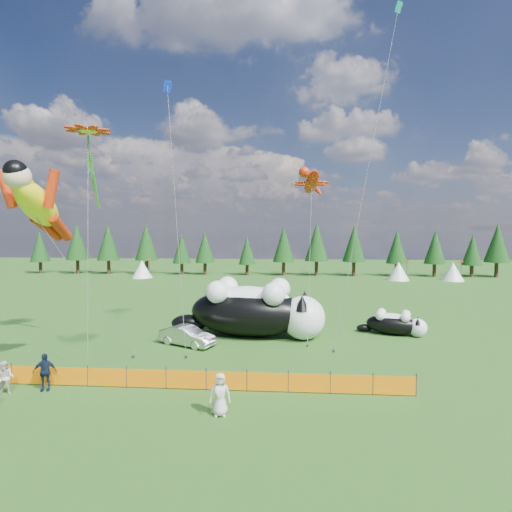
{
  "coord_description": "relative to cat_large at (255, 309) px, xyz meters",
  "views": [
    {
      "loc": [
        4.84,
        -21.78,
        7.92
      ],
      "look_at": [
        2.92,
        4.0,
        6.11
      ],
      "focal_mm": 28.0,
      "sensor_mm": 36.0,
      "label": 1
    }
  ],
  "objects": [
    {
      "name": "superhero_kite",
      "position": [
        -10.27,
        -9.34,
        7.1
      ],
      "size": [
        5.91,
        6.65,
        11.91
      ],
      "color": "#FFF40D",
      "rests_on": "ground"
    },
    {
      "name": "cat_large",
      "position": [
        0.0,
        0.0,
        0.0
      ],
      "size": [
        11.6,
        5.3,
        4.2
      ],
      "rotation": [
        0.0,
        0.0,
        -0.15
      ],
      "color": "black",
      "rests_on": "ground"
    },
    {
      "name": "spectator_e",
      "position": [
        -0.49,
        -12.51,
        -1.08
      ],
      "size": [
        0.96,
        0.7,
        1.83
      ],
      "primitive_type": "imported",
      "rotation": [
        0.0,
        0.0,
        0.14
      ],
      "color": "silver",
      "rests_on": "ground"
    },
    {
      "name": "gecko_kite",
      "position": [
        4.46,
        6.68,
        9.91
      ],
      "size": [
        3.66,
        12.32,
        14.86
      ],
      "color": "red",
      "rests_on": "ground"
    },
    {
      "name": "spectator_c",
      "position": [
        -9.46,
        -10.54,
        -1.08
      ],
      "size": [
        1.19,
        0.85,
        1.84
      ],
      "primitive_type": "imported",
      "rotation": [
        0.0,
        0.0,
        0.3
      ],
      "color": "#121B32",
      "rests_on": "ground"
    },
    {
      "name": "safety_fence",
      "position": [
        -2.6,
        -9.94,
        -1.49
      ],
      "size": [
        22.06,
        0.06,
        1.1
      ],
      "color": "#262626",
      "rests_on": "ground"
    },
    {
      "name": "ground",
      "position": [
        -2.6,
        -6.94,
        -1.99
      ],
      "size": [
        160.0,
        160.0,
        0.0
      ],
      "primitive_type": "plane",
      "color": "#113209",
      "rests_on": "ground"
    },
    {
      "name": "tree_line",
      "position": [
        -2.6,
        38.06,
        2.01
      ],
      "size": [
        90.0,
        4.0,
        8.0
      ],
      "primitive_type": null,
      "color": "black",
      "rests_on": "ground"
    },
    {
      "name": "cat_small",
      "position": [
        10.41,
        1.19,
        -1.13
      ],
      "size": [
        4.9,
        2.84,
        1.82
      ],
      "rotation": [
        0.0,
        0.0,
        -0.32
      ],
      "color": "black",
      "rests_on": "ground"
    },
    {
      "name": "spectator_b",
      "position": [
        -11.02,
        -11.19,
        -1.18
      ],
      "size": [
        0.87,
        0.63,
        1.63
      ],
      "primitive_type": "imported",
      "rotation": [
        0.0,
        0.0,
        0.21
      ],
      "color": "silver",
      "rests_on": "ground"
    },
    {
      "name": "car",
      "position": [
        -4.37,
        -2.63,
        -1.34
      ],
      "size": [
        4.16,
        2.91,
        1.3
      ],
      "primitive_type": "imported",
      "rotation": [
        0.0,
        0.0,
        1.14
      ],
      "color": "silver",
      "rests_on": "ground"
    },
    {
      "name": "festival_tents",
      "position": [
        8.4,
        33.06,
        -0.59
      ],
      "size": [
        50.0,
        3.2,
        2.8
      ],
      "primitive_type": null,
      "color": "white",
      "rests_on": "ground"
    },
    {
      "name": "flower_kite",
      "position": [
        -10.14,
        -4.14,
        11.86
      ],
      "size": [
        3.85,
        6.83,
        14.98
      ],
      "color": "red",
      "rests_on": "ground"
    },
    {
      "name": "diamond_kite_a",
      "position": [
        -5.56,
        -2.22,
        14.4
      ],
      "size": [
        2.41,
        3.72,
        18.12
      ],
      "color": "#0C2EC2",
      "rests_on": "ground"
    },
    {
      "name": "diamond_kite_b",
      "position": [
        10.18,
        2.42,
        20.69
      ],
      "size": [
        5.78,
        6.74,
        25.61
      ],
      "color": "#0DA08D",
      "rests_on": "ground"
    }
  ]
}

